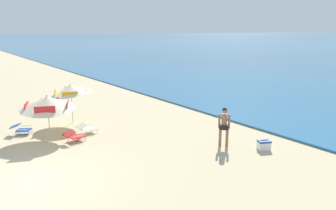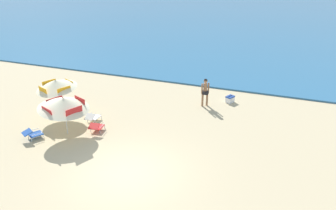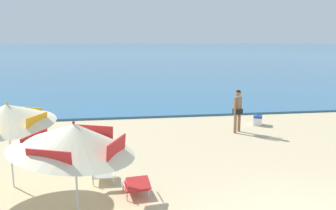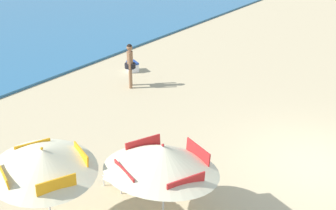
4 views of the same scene
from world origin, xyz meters
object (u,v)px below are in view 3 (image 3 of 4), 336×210
(beach_umbrella_striped_second, at_px, (8,114))
(person_standing_near_shore, at_px, (238,108))
(beach_umbrella_striped_main, at_px, (74,138))
(cooler_box, at_px, (258,120))
(lounge_chair_under_umbrella, at_px, (136,185))
(lounge_chair_beside_umbrella, at_px, (103,172))

(beach_umbrella_striped_second, xyz_separation_m, person_standing_near_shore, (7.10, 4.00, -0.83))
(beach_umbrella_striped_second, bearing_deg, person_standing_near_shore, 29.35)
(beach_umbrella_striped_main, distance_m, cooler_box, 9.57)
(lounge_chair_under_umbrella, height_order, person_standing_near_shore, person_standing_near_shore)
(beach_umbrella_striped_second, relative_size, lounge_chair_under_umbrella, 2.92)
(beach_umbrella_striped_second, xyz_separation_m, lounge_chair_beside_umbrella, (2.14, -0.09, -1.52))
(lounge_chair_under_umbrella, height_order, lounge_chair_beside_umbrella, lounge_chair_beside_umbrella)
(lounge_chair_beside_umbrella, bearing_deg, beach_umbrella_striped_main, -106.00)
(beach_umbrella_striped_main, bearing_deg, beach_umbrella_striped_second, 135.52)
(lounge_chair_under_umbrella, height_order, cooler_box, lounge_chair_under_umbrella)
(person_standing_near_shore, height_order, cooler_box, person_standing_near_shore)
(lounge_chair_beside_umbrella, distance_m, cooler_box, 8.08)
(lounge_chair_beside_umbrella, bearing_deg, beach_umbrella_striped_second, 177.65)
(lounge_chair_under_umbrella, xyz_separation_m, lounge_chair_beside_umbrella, (-0.77, 0.88, -0.01))
(beach_umbrella_striped_main, relative_size, person_standing_near_shore, 1.73)
(beach_umbrella_striped_second, distance_m, person_standing_near_shore, 8.19)
(beach_umbrella_striped_main, height_order, lounge_chair_beside_umbrella, beach_umbrella_striped_main)
(beach_umbrella_striped_second, height_order, person_standing_near_shore, beach_umbrella_striped_second)
(person_standing_near_shore, bearing_deg, lounge_chair_under_umbrella, -130.19)
(beach_umbrella_striped_main, distance_m, lounge_chair_beside_umbrella, 2.13)
(beach_umbrella_striped_second, bearing_deg, beach_umbrella_striped_main, -44.48)
(beach_umbrella_striped_main, relative_size, cooler_box, 4.83)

